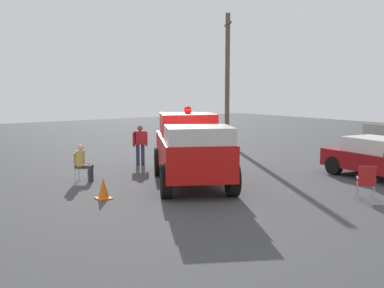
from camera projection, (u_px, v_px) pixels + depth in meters
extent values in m
plane|color=#424244|center=(184.00, 181.00, 16.18)|extent=(60.00, 60.00, 0.00)
cylinder|color=black|center=(159.00, 162.00, 17.16)|extent=(1.06, 0.79, 1.04)
cylinder|color=black|center=(212.00, 161.00, 17.42)|extent=(1.06, 0.79, 1.04)
cylinder|color=black|center=(166.00, 181.00, 13.72)|extent=(1.06, 0.79, 1.04)
cylinder|color=black|center=(232.00, 179.00, 13.97)|extent=(1.06, 0.79, 1.04)
cube|color=red|center=(192.00, 154.00, 15.50)|extent=(5.30, 4.22, 1.10)
cube|color=red|center=(183.00, 147.00, 18.32)|extent=(1.64, 1.98, 0.84)
cube|color=red|center=(188.00, 124.00, 16.52)|extent=(2.41, 2.49, 0.76)
cube|color=silver|center=(199.00, 136.00, 13.89)|extent=(2.44, 2.54, 0.60)
cube|color=silver|center=(181.00, 145.00, 18.77)|extent=(0.81, 1.32, 0.64)
cube|color=silver|center=(181.00, 155.00, 18.92)|extent=(1.27, 2.05, 0.24)
sphere|color=white|center=(162.00, 144.00, 18.66)|extent=(0.35, 0.35, 0.26)
sphere|color=white|center=(201.00, 143.00, 18.86)|extent=(0.35, 0.35, 0.26)
sphere|color=red|center=(188.00, 110.00, 16.46)|extent=(0.38, 0.38, 0.28)
cylinder|color=black|center=(364.00, 162.00, 18.20)|extent=(0.71, 0.34, 0.68)
cylinder|color=black|center=(334.00, 166.00, 17.40)|extent=(0.71, 0.34, 0.68)
cube|color=maroon|center=(382.00, 162.00, 16.52)|extent=(4.39, 2.31, 0.64)
cube|color=white|center=(376.00, 145.00, 16.71)|extent=(2.08, 1.78, 0.56)
cylinder|color=#B7BABF|center=(91.00, 174.00, 16.37)|extent=(0.04, 0.04, 0.44)
cylinder|color=#B7BABF|center=(88.00, 176.00, 15.94)|extent=(0.04, 0.04, 0.44)
cylinder|color=#B7BABF|center=(79.00, 174.00, 16.40)|extent=(0.04, 0.04, 0.44)
cylinder|color=#B7BABF|center=(75.00, 176.00, 15.97)|extent=(0.04, 0.04, 0.44)
cube|color=beige|center=(83.00, 168.00, 16.14)|extent=(0.68, 0.68, 0.04)
cube|color=beige|center=(76.00, 160.00, 16.12)|extent=(0.39, 0.34, 0.56)
cube|color=#B7BABF|center=(85.00, 163.00, 16.36)|extent=(0.31, 0.36, 0.03)
cube|color=#B7BABF|center=(81.00, 165.00, 15.88)|extent=(0.31, 0.36, 0.03)
cylinder|color=#B7BABF|center=(357.00, 190.00, 13.89)|extent=(0.04, 0.04, 0.44)
cylinder|color=#B7BABF|center=(373.00, 190.00, 13.77)|extent=(0.04, 0.04, 0.44)
cylinder|color=#B7BABF|center=(358.00, 193.00, 13.47)|extent=(0.04, 0.04, 0.44)
cylinder|color=#B7BABF|center=(374.00, 194.00, 13.35)|extent=(0.04, 0.04, 0.44)
cube|color=#B21E1E|center=(366.00, 184.00, 13.59)|extent=(0.67, 0.67, 0.04)
cube|color=#B21E1E|center=(367.00, 176.00, 13.33)|extent=(0.40, 0.33, 0.56)
cube|color=#B7BABF|center=(358.00, 178.00, 13.63)|extent=(0.30, 0.37, 0.03)
cube|color=#B7BABF|center=(375.00, 179.00, 13.51)|extent=(0.30, 0.37, 0.03)
cylinder|color=#383842|center=(92.00, 174.00, 16.25)|extent=(0.18, 0.18, 0.45)
cylinder|color=#383842|center=(90.00, 176.00, 16.05)|extent=(0.18, 0.18, 0.45)
cube|color=#383842|center=(87.00, 166.00, 16.23)|extent=(0.40, 0.43, 0.13)
cube|color=#383842|center=(85.00, 167.00, 16.03)|extent=(0.40, 0.43, 0.13)
cube|color=gold|center=(80.00, 158.00, 16.10)|extent=(0.45, 0.43, 0.54)
sphere|color=beige|center=(80.00, 148.00, 16.06)|extent=(0.31, 0.31, 0.22)
cylinder|color=#2D334C|center=(138.00, 155.00, 19.40)|extent=(0.18, 0.18, 0.88)
cylinder|color=#2D334C|center=(143.00, 155.00, 19.49)|extent=(0.18, 0.18, 0.88)
cube|color=maroon|center=(140.00, 138.00, 19.36)|extent=(0.35, 0.47, 0.56)
cylinder|color=maroon|center=(134.00, 139.00, 19.26)|extent=(0.12, 0.12, 0.60)
cylinder|color=maroon|center=(146.00, 139.00, 19.47)|extent=(0.12, 0.12, 0.60)
sphere|color=brown|center=(140.00, 128.00, 19.31)|extent=(0.28, 0.28, 0.23)
cylinder|color=brown|center=(227.00, 80.00, 26.25)|extent=(0.26, 0.26, 7.33)
cube|color=brown|center=(228.00, 24.00, 25.88)|extent=(1.51, 0.99, 0.12)
cube|color=orange|center=(104.00, 198.00, 13.66)|extent=(0.40, 0.40, 0.04)
cone|color=orange|center=(103.00, 188.00, 13.62)|extent=(0.32, 0.32, 0.60)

